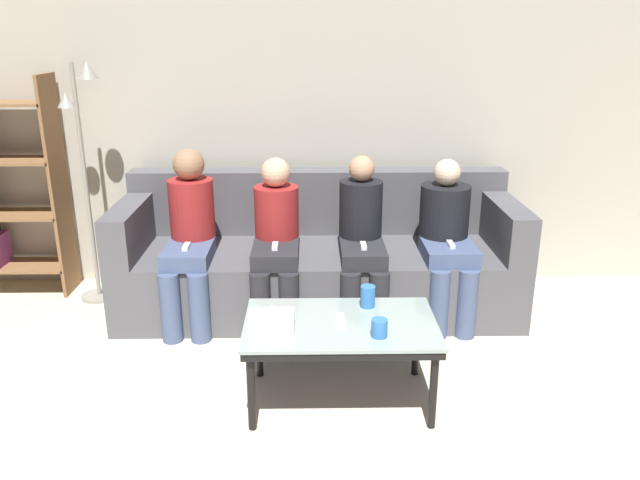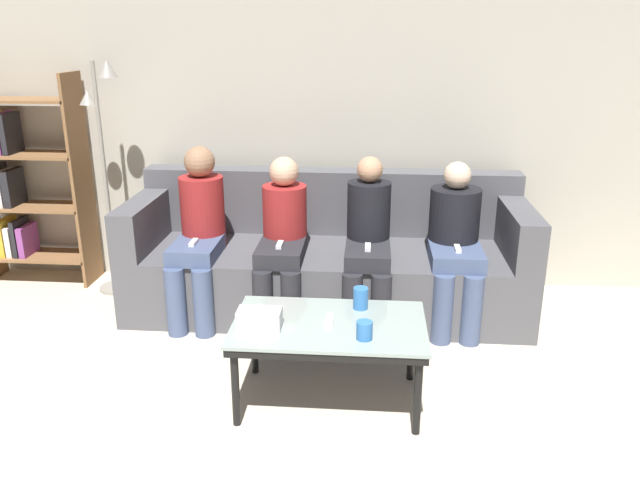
# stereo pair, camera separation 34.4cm
# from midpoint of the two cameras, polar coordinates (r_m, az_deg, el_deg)

# --- Properties ---
(wall_back) EXTENTS (12.00, 0.06, 2.60)m
(wall_back) POSITION_cam_midpoint_polar(r_m,az_deg,el_deg) (4.69, -2.39, 11.48)
(wall_back) COLOR #B7B2A3
(wall_back) RESTS_ON ground_plane
(couch) EXTENTS (2.72, 0.92, 0.92)m
(couch) POSITION_cam_midpoint_polar(r_m,az_deg,el_deg) (4.41, -2.38, -1.95)
(couch) COLOR #515156
(couch) RESTS_ON ground_plane
(coffee_table) EXTENTS (0.99, 0.61, 0.46)m
(coffee_table) POSITION_cam_midpoint_polar(r_m,az_deg,el_deg) (3.25, -1.19, -8.28)
(coffee_table) COLOR #8C9E99
(coffee_table) RESTS_ON ground_plane
(cup_near_left) EXTENTS (0.08, 0.08, 0.09)m
(cup_near_left) POSITION_cam_midpoint_polar(r_m,az_deg,el_deg) (3.07, 2.23, -8.11)
(cup_near_left) COLOR #3372BF
(cup_near_left) RESTS_ON coffee_table
(cup_near_right) EXTENTS (0.08, 0.08, 0.12)m
(cup_near_right) POSITION_cam_midpoint_polar(r_m,az_deg,el_deg) (3.38, 1.47, -5.23)
(cup_near_right) COLOR #3372BF
(cup_near_right) RESTS_ON coffee_table
(tissue_box) EXTENTS (0.22, 0.12, 0.13)m
(tissue_box) POSITION_cam_midpoint_polar(r_m,az_deg,el_deg) (3.15, -7.57, -7.43)
(tissue_box) COLOR white
(tissue_box) RESTS_ON coffee_table
(game_remote) EXTENTS (0.04, 0.15, 0.02)m
(game_remote) POSITION_cam_midpoint_polar(r_m,az_deg,el_deg) (3.22, -1.19, -7.42)
(game_remote) COLOR white
(game_remote) RESTS_ON coffee_table
(standing_lamp) EXTENTS (0.31, 0.26, 1.70)m
(standing_lamp) POSITION_cam_midpoint_polar(r_m,az_deg,el_deg) (4.69, -22.64, 6.87)
(standing_lamp) COLOR gray
(standing_lamp) RESTS_ON ground_plane
(seated_person_left_end) EXTENTS (0.31, 0.65, 1.16)m
(seated_person_left_end) POSITION_cam_midpoint_polar(r_m,az_deg,el_deg) (4.21, -14.13, 0.58)
(seated_person_left_end) COLOR #47567A
(seated_person_left_end) RESTS_ON ground_plane
(seated_person_mid_left) EXTENTS (0.31, 0.64, 1.10)m
(seated_person_mid_left) POSITION_cam_midpoint_polar(r_m,az_deg,el_deg) (4.12, -6.44, 0.18)
(seated_person_mid_left) COLOR #28282D
(seated_person_mid_left) RESTS_ON ground_plane
(seated_person_mid_right) EXTENTS (0.31, 0.64, 1.11)m
(seated_person_mid_right) POSITION_cam_midpoint_polar(r_m,az_deg,el_deg) (4.10, 1.45, 0.19)
(seated_person_mid_right) COLOR #28282D
(seated_person_mid_right) RESTS_ON ground_plane
(seated_person_right_end) EXTENTS (0.33, 0.63, 1.08)m
(seated_person_right_end) POSITION_cam_midpoint_polar(r_m,az_deg,el_deg) (4.18, 9.21, 0.37)
(seated_person_right_end) COLOR #47567A
(seated_person_right_end) RESTS_ON ground_plane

